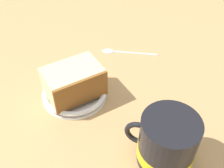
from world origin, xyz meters
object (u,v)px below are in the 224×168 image
tea_mug (167,143)px  teaspoon (118,51)px  small_plate (75,93)px  cake_slice (74,82)px

tea_mug → teaspoon: 31.01cm
tea_mug → teaspoon: tea_mug is taller
tea_mug → teaspoon: size_ratio=0.83×
small_plate → tea_mug: bearing=-29.0°
small_plate → teaspoon: (5.44, 17.07, -0.55)cm
cake_slice → teaspoon: cake_slice is taller
cake_slice → teaspoon: 18.41cm
teaspoon → small_plate: bearing=-107.7°
tea_mug → teaspoon: (-13.54, 27.60, -4.06)cm
small_plate → teaspoon: small_plate is taller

